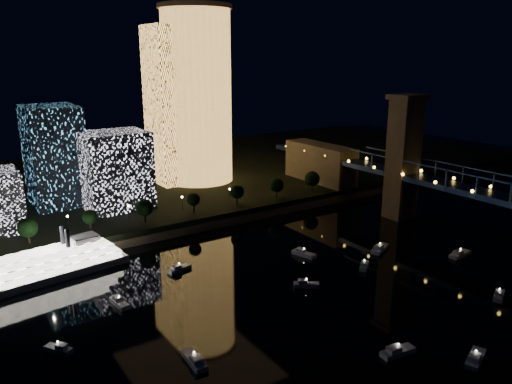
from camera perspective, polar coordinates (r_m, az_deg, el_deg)
ground at (r=139.07m, az=14.01°, el=-12.82°), size 520.00×520.00×0.00m
far_bank at (r=265.25m, az=-12.21°, el=1.47°), size 420.00×160.00×5.00m
seawall at (r=197.64m, az=-3.70°, el=-3.29°), size 420.00×6.00×3.00m
tower_cylindrical at (r=242.00m, az=-6.71°, el=10.87°), size 34.00×34.00×81.91m
tower_rectangular at (r=242.89m, az=-9.22°, el=9.72°), size 22.96×22.96×73.04m
midrise_blocks at (r=205.78m, az=-25.19°, el=1.73°), size 104.98×45.96×40.35m
truss_bridge at (r=185.64m, az=27.19°, el=-1.48°), size 13.00×266.00×50.00m
riverboat at (r=162.35m, az=-23.41°, el=-7.94°), size 51.39×17.32×15.20m
motorboats at (r=140.65m, az=8.20°, el=-11.78°), size 131.96×84.23×2.78m
esplanade_trees at (r=188.79m, az=-11.87°, el=-1.64°), size 166.54×6.86×8.93m
street_lamps at (r=192.42m, az=-14.35°, el=-1.92°), size 132.70×0.70×5.65m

